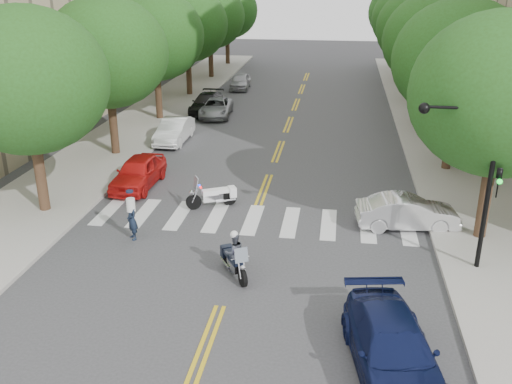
% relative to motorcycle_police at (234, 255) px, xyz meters
% --- Properties ---
extents(ground, '(140.00, 140.00, 0.00)m').
position_rel_motorcycle_police_xyz_m(ground, '(-0.07, -1.98, -0.73)').
color(ground, '#38383A').
rests_on(ground, ground).
extents(sidewalk_left, '(5.00, 60.00, 0.15)m').
position_rel_motorcycle_police_xyz_m(sidewalk_left, '(-9.57, 20.02, -0.66)').
color(sidewalk_left, '#9E9991').
rests_on(sidewalk_left, ground).
extents(sidewalk_right, '(5.00, 60.00, 0.15)m').
position_rel_motorcycle_police_xyz_m(sidewalk_right, '(9.43, 20.02, -0.66)').
color(sidewalk_right, '#9E9991').
rests_on(sidewalk_right, ground).
extents(tree_l_0, '(6.40, 6.40, 8.45)m').
position_rel_motorcycle_police_xyz_m(tree_l_0, '(-8.87, 4.02, 4.82)').
color(tree_l_0, '#382316').
rests_on(tree_l_0, ground).
extents(tree_l_1, '(6.40, 6.40, 8.45)m').
position_rel_motorcycle_police_xyz_m(tree_l_1, '(-8.87, 12.02, 4.82)').
color(tree_l_1, '#382316').
rests_on(tree_l_1, ground).
extents(tree_l_2, '(6.40, 6.40, 8.45)m').
position_rel_motorcycle_police_xyz_m(tree_l_2, '(-8.87, 20.02, 4.82)').
color(tree_l_2, '#382316').
rests_on(tree_l_2, ground).
extents(tree_l_3, '(6.40, 6.40, 8.45)m').
position_rel_motorcycle_police_xyz_m(tree_l_3, '(-8.87, 28.02, 4.82)').
color(tree_l_3, '#382316').
rests_on(tree_l_3, ground).
extents(tree_l_4, '(6.40, 6.40, 8.45)m').
position_rel_motorcycle_police_xyz_m(tree_l_4, '(-8.87, 36.02, 4.82)').
color(tree_l_4, '#382316').
rests_on(tree_l_4, ground).
extents(tree_l_5, '(6.40, 6.40, 8.45)m').
position_rel_motorcycle_police_xyz_m(tree_l_5, '(-8.87, 44.02, 4.82)').
color(tree_l_5, '#382316').
rests_on(tree_l_5, ground).
extents(tree_r_0, '(6.40, 6.40, 8.45)m').
position_rel_motorcycle_police_xyz_m(tree_r_0, '(8.73, 4.02, 4.82)').
color(tree_r_0, '#382316').
rests_on(tree_r_0, ground).
extents(tree_r_1, '(6.40, 6.40, 8.45)m').
position_rel_motorcycle_police_xyz_m(tree_r_1, '(8.73, 12.02, 4.82)').
color(tree_r_1, '#382316').
rests_on(tree_r_1, ground).
extents(tree_r_2, '(6.40, 6.40, 8.45)m').
position_rel_motorcycle_police_xyz_m(tree_r_2, '(8.73, 20.02, 4.82)').
color(tree_r_2, '#382316').
rests_on(tree_r_2, ground).
extents(tree_r_3, '(6.40, 6.40, 8.45)m').
position_rel_motorcycle_police_xyz_m(tree_r_3, '(8.73, 28.02, 4.82)').
color(tree_r_3, '#382316').
rests_on(tree_r_3, ground).
extents(tree_r_4, '(6.40, 6.40, 8.45)m').
position_rel_motorcycle_police_xyz_m(tree_r_4, '(8.73, 36.02, 4.82)').
color(tree_r_4, '#382316').
rests_on(tree_r_4, ground).
extents(tree_r_5, '(6.40, 6.40, 8.45)m').
position_rel_motorcycle_police_xyz_m(tree_r_5, '(8.73, 44.02, 4.82)').
color(tree_r_5, '#382316').
rests_on(tree_r_5, ground).
extents(traffic_signal_pole, '(2.82, 0.42, 6.00)m').
position_rel_motorcycle_police_xyz_m(traffic_signal_pole, '(7.65, 1.52, 2.99)').
color(traffic_signal_pole, black).
rests_on(traffic_signal_pole, ground).
extents(motorcycle_police, '(1.24, 1.85, 1.64)m').
position_rel_motorcycle_police_xyz_m(motorcycle_police, '(0.00, 0.00, 0.00)').
color(motorcycle_police, black).
rests_on(motorcycle_police, ground).
extents(motorcycle_parked, '(2.08, 1.27, 1.45)m').
position_rel_motorcycle_police_xyz_m(motorcycle_parked, '(-1.86, 5.70, -0.23)').
color(motorcycle_parked, black).
rests_on(motorcycle_parked, ground).
extents(officer_standing, '(0.66, 0.69, 1.59)m').
position_rel_motorcycle_police_xyz_m(officer_standing, '(-4.31, 2.12, 0.06)').
color(officer_standing, '#172134').
rests_on(officer_standing, ground).
extents(convertible, '(4.13, 1.86, 1.32)m').
position_rel_motorcycle_police_xyz_m(convertible, '(6.08, 4.69, -0.08)').
color(convertible, silver).
rests_on(convertible, ground).
extents(sedan_blue, '(2.84, 5.20, 1.43)m').
position_rel_motorcycle_police_xyz_m(sedan_blue, '(4.86, -4.33, -0.02)').
color(sedan_blue, '#0F1740').
rests_on(sedan_blue, ground).
extents(parked_car_a, '(1.80, 4.26, 1.44)m').
position_rel_motorcycle_police_xyz_m(parked_car_a, '(-5.96, 7.52, -0.01)').
color(parked_car_a, red).
rests_on(parked_car_a, ground).
extents(parked_car_b, '(1.48, 4.23, 1.39)m').
position_rel_motorcycle_police_xyz_m(parked_car_b, '(-6.37, 14.95, -0.04)').
color(parked_car_b, white).
rests_on(parked_car_b, ground).
extents(parked_car_c, '(2.37, 4.55, 1.22)m').
position_rel_motorcycle_police_xyz_m(parked_car_c, '(-5.27, 21.52, -0.12)').
color(parked_car_c, '#999AA0').
rests_on(parked_car_c, ground).
extents(parked_car_d, '(1.91, 4.63, 1.34)m').
position_rel_motorcycle_police_xyz_m(parked_car_d, '(-6.16, 22.52, -0.06)').
color(parked_car_d, black).
rests_on(parked_car_d, ground).
extents(parked_car_e, '(1.71, 3.90, 1.31)m').
position_rel_motorcycle_police_xyz_m(parked_car_e, '(-5.27, 31.31, -0.08)').
color(parked_car_e, '#AEAEB4').
rests_on(parked_car_e, ground).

